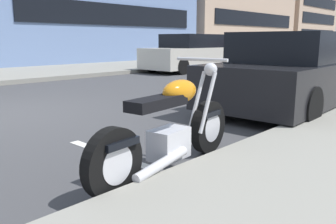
{
  "coord_description": "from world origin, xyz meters",
  "views": [
    {
      "loc": [
        -2.39,
        -6.25,
        1.29
      ],
      "look_at": [
        0.32,
        -3.74,
        0.53
      ],
      "focal_mm": 37.77,
      "sensor_mm": 36.0,
      "label": 1
    }
  ],
  "objects": [
    {
      "name": "parking_stall_stripe",
      "position": [
        0.0,
        -3.49,
        0.0
      ],
      "size": [
        0.12,
        2.2,
        0.01
      ],
      "primitive_type": "cube",
      "color": "silver",
      "rests_on": "ground"
    },
    {
      "name": "car_opposite_curb",
      "position": [
        9.22,
        3.24,
        0.72
      ],
      "size": [
        4.38,
        1.86,
        1.52
      ],
      "rotation": [
        0.0,
        0.0,
        3.15
      ],
      "color": "beige",
      "rests_on": "ground"
    },
    {
      "name": "townhouse_mid_block",
      "position": [
        38.73,
        13.74,
        4.19
      ],
      "size": [
        11.06,
        9.79,
        8.38
      ],
      "color": "tan",
      "rests_on": "ground"
    },
    {
      "name": "parked_motorcycle",
      "position": [
        0.09,
        -3.99,
        0.42
      ],
      "size": [
        2.13,
        0.63,
        1.1
      ],
      "rotation": [
        0.0,
        0.0,
        0.11
      ],
      "color": "black",
      "rests_on": "ground"
    },
    {
      "name": "sidewalk_far_curb",
      "position": [
        12.0,
        6.59,
        0.07
      ],
      "size": [
        120.0,
        5.0,
        0.14
      ],
      "primitive_type": "cube",
      "color": "gray",
      "rests_on": "ground"
    },
    {
      "name": "parked_car_behind_motorcycle",
      "position": [
        4.24,
        -3.43,
        0.68
      ],
      "size": [
        4.47,
        1.96,
        1.42
      ],
      "rotation": [
        0.0,
        0.0,
        0.03
      ],
      "color": "black",
      "rests_on": "ground"
    }
  ]
}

